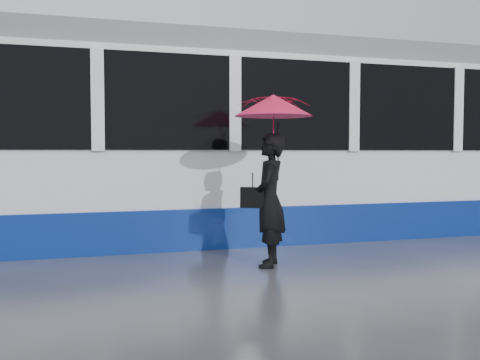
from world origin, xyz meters
name	(u,v)px	position (x,y,z in m)	size (l,w,h in m)	color
ground	(184,270)	(0.00, 0.00, 0.00)	(90.00, 90.00, 0.00)	#2E2E33
rails	(156,238)	(0.00, 2.50, 0.01)	(34.00, 1.51, 0.02)	#3F3D38
tram	(345,143)	(3.54, 2.50, 1.64)	(26.00, 2.56, 3.35)	white
woman	(269,200)	(1.10, -0.08, 0.85)	(0.62, 0.41, 1.70)	black
umbrella	(273,121)	(1.15, -0.08, 1.87)	(1.33, 1.33, 1.15)	#FF1596
handbag	(253,197)	(0.88, -0.06, 0.89)	(0.33, 0.25, 0.44)	black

